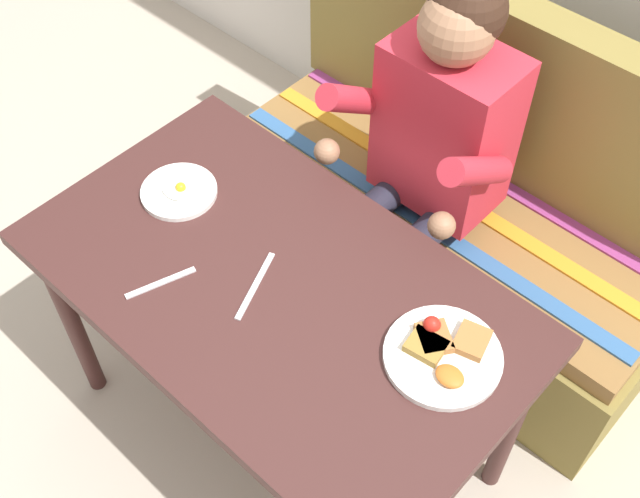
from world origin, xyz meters
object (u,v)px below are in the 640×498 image
object	(u,v)px
plate_breakfast	(443,353)
plate_eggs	(179,191)
person	(428,146)
knife	(255,286)
fork	(161,283)
couch	(453,216)
table	(277,304)

from	to	relation	value
plate_breakfast	plate_eggs	xyz separation A→B (m)	(-0.78, -0.07, -0.00)
plate_breakfast	plate_eggs	bearing A→B (deg)	-174.84
person	knife	distance (m)	0.63
plate_breakfast	knife	size ratio (longest dim) A/B	1.28
knife	person	bearing A→B (deg)	66.77
plate_breakfast	fork	xyz separation A→B (m)	(-0.59, -0.28, -0.01)
person	plate_breakfast	distance (m)	0.64
plate_breakfast	fork	distance (m)	0.66
plate_eggs	fork	size ratio (longest dim) A/B	1.13
couch	table	bearing A→B (deg)	-90.00
plate_breakfast	plate_eggs	world-z (taller)	plate_breakfast
table	plate_eggs	distance (m)	0.39
table	plate_breakfast	size ratio (longest dim) A/B	4.68
plate_eggs	plate_breakfast	bearing A→B (deg)	5.16
person	knife	bearing A→B (deg)	-91.00
plate_breakfast	fork	size ratio (longest dim) A/B	1.51
person	fork	size ratio (longest dim) A/B	7.13
table	couch	xyz separation A→B (m)	(0.00, 0.76, -0.32)
plate_breakfast	knife	bearing A→B (deg)	-161.54
couch	plate_eggs	xyz separation A→B (m)	(-0.38, -0.73, 0.41)
plate_eggs	knife	distance (m)	0.36
plate_breakfast	knife	distance (m)	0.45
couch	plate_breakfast	bearing A→B (deg)	-58.83
table	plate_eggs	size ratio (longest dim) A/B	6.22
table	knife	world-z (taller)	knife
plate_breakfast	fork	world-z (taller)	plate_breakfast
couch	knife	size ratio (longest dim) A/B	7.20
plate_eggs	fork	distance (m)	0.28
plate_eggs	table	bearing A→B (deg)	-5.31
knife	plate_breakfast	bearing A→B (deg)	-3.77
person	fork	bearing A→B (deg)	-102.88
fork	person	bearing A→B (deg)	95.88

